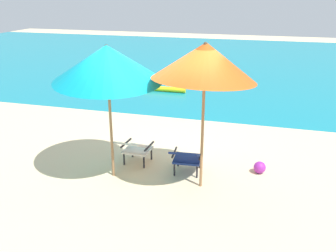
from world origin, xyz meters
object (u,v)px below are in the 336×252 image
object	(u,v)px
swim_buoy	(163,89)
beach_umbrella_right	(205,62)
beach_umbrella_left	(107,63)
lounge_chair_right	(186,157)
beach_ball	(260,167)
lounge_chair_left	(134,148)

from	to	relation	value
swim_buoy	beach_umbrella_right	world-z (taller)	beach_umbrella_right
swim_buoy	beach_umbrella_left	xyz separation A→B (m)	(0.83, -6.27, 2.09)
swim_buoy	beach_umbrella_right	xyz separation A→B (m)	(2.54, -6.22, 2.20)
swim_buoy	lounge_chair_right	size ratio (longest dim) A/B	1.75
beach_umbrella_left	beach_ball	bearing A→B (deg)	17.61
swim_buoy	beach_ball	size ratio (longest dim) A/B	6.64
lounge_chair_left	beach_umbrella_left	xyz separation A→B (m)	(-0.25, -0.51, 1.79)
swim_buoy	beach_umbrella_left	world-z (taller)	beach_umbrella_left
swim_buoy	beach_umbrella_left	distance (m)	6.66
beach_umbrella_left	lounge_chair_left	bearing A→B (deg)	63.84
swim_buoy	lounge_chair_left	distance (m)	5.87
beach_ball	lounge_chair_right	bearing A→B (deg)	-159.75
swim_buoy	beach_umbrella_left	size ratio (longest dim) A/B	0.59
lounge_chair_left	beach_ball	size ratio (longest dim) A/B	3.74
swim_buoy	lounge_chair_left	world-z (taller)	lounge_chair_left
swim_buoy	lounge_chair_left	bearing A→B (deg)	-79.45
beach_umbrella_left	beach_ball	distance (m)	3.53
beach_umbrella_left	beach_ball	xyz separation A→B (m)	(2.73, 0.87, -2.07)
lounge_chair_right	beach_umbrella_left	size ratio (longest dim) A/B	0.34
beach_umbrella_left	beach_ball	world-z (taller)	beach_umbrella_left
swim_buoy	beach_ball	xyz separation A→B (m)	(3.56, -5.41, 0.02)
lounge_chair_left	lounge_chair_right	world-z (taller)	same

